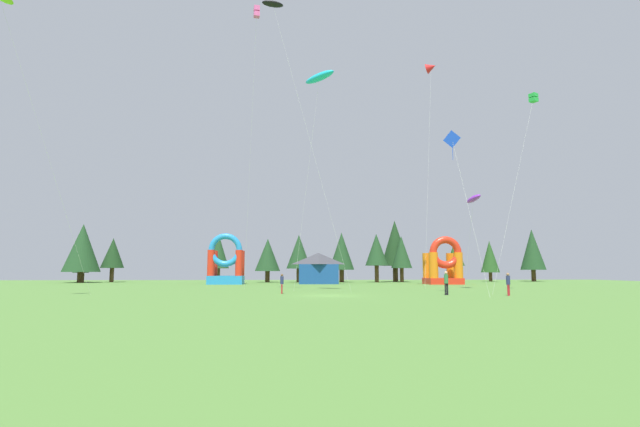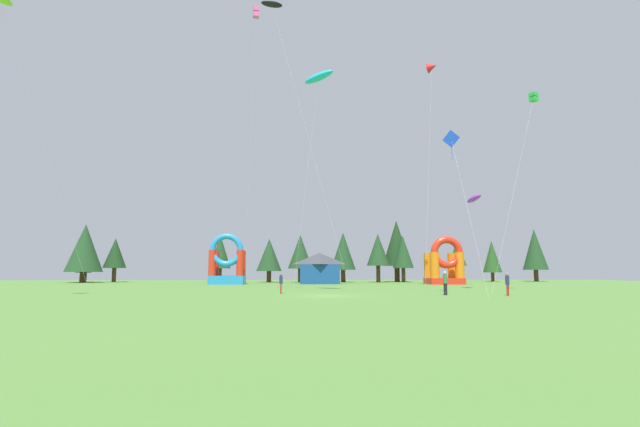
# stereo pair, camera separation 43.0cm
# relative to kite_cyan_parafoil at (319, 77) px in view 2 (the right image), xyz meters

# --- Properties ---
(ground_plane) EXTENTS (120.00, 120.00, 0.00)m
(ground_plane) POSITION_rel_kite_cyan_parafoil_xyz_m (0.53, -4.21, -19.40)
(ground_plane) COLOR #548438
(kite_cyan_parafoil) EXTENTS (3.89, 4.27, 20.00)m
(kite_cyan_parafoil) POSITION_rel_kite_cyan_parafoil_xyz_m (0.00, 0.00, 0.00)
(kite_cyan_parafoil) COLOR #19B7CC
(kite_cyan_parafoil) RESTS_ON ground_plane
(kite_black_parafoil) EXTENTS (8.17, 1.32, 26.47)m
(kite_black_parafoil) POSITION_rel_kite_cyan_parafoil_xyz_m (-4.28, -0.35, 6.63)
(kite_black_parafoil) COLOR black
(kite_black_parafoil) RESTS_ON ground_plane
(kite_green_box) EXTENTS (6.54, 3.69, 18.37)m
(kite_green_box) POSITION_rel_kite_cyan_parafoil_xyz_m (20.05, 0.26, -1.51)
(kite_green_box) COLOR green
(kite_green_box) RESTS_ON ground_plane
(kite_red_delta) EXTENTS (3.83, 6.07, 27.30)m
(kite_red_delta) POSITION_rel_kite_cyan_parafoil_xyz_m (14.39, 13.25, 7.13)
(kite_red_delta) COLOR red
(kite_red_delta) RESTS_ON ground_plane
(kite_purple_parafoil) EXTENTS (1.23, 4.92, 9.97)m
(kite_purple_parafoil) POSITION_rel_kite_cyan_parafoil_xyz_m (16.55, 6.85, -10.02)
(kite_purple_parafoil) COLOR purple
(kite_purple_parafoil) RESTS_ON ground_plane
(kite_pink_box) EXTENTS (1.70, 7.25, 26.59)m
(kite_pink_box) POSITION_rel_kite_cyan_parafoil_xyz_m (-5.86, 0.99, 6.48)
(kite_pink_box) COLOR #EA599E
(kite_pink_box) RESTS_ON ground_plane
(kite_blue_diamond) EXTENTS (1.06, 5.54, 13.45)m
(kite_blue_diamond) POSITION_rel_kite_cyan_parafoil_xyz_m (11.16, -2.83, -6.58)
(kite_blue_diamond) COLOR blue
(kite_blue_diamond) RESTS_ON ground_plane
(person_far_side) EXTENTS (0.41, 0.41, 1.88)m
(person_far_side) POSITION_rel_kite_cyan_parafoil_xyz_m (9.83, -4.03, -18.28)
(person_far_side) COLOR black
(person_far_side) RESTS_ON ground_plane
(person_near_camera) EXTENTS (0.29, 0.29, 1.65)m
(person_near_camera) POSITION_rel_kite_cyan_parafoil_xyz_m (-3.21, -1.10, -18.42)
(person_near_camera) COLOR #B21E26
(person_near_camera) RESTS_ON ground_plane
(person_left_edge) EXTENTS (0.42, 0.42, 1.75)m
(person_left_edge) POSITION_rel_kite_cyan_parafoil_xyz_m (14.34, -5.17, -18.36)
(person_left_edge) COLOR #B21E26
(person_left_edge) RESTS_ON ground_plane
(inflatable_blue_arch) EXTENTS (4.82, 3.59, 7.04)m
(inflatable_blue_arch) POSITION_rel_kite_cyan_parafoil_xyz_m (-11.65, 25.92, -16.79)
(inflatable_blue_arch) COLOR #268CD8
(inflatable_blue_arch) RESTS_ON ground_plane
(inflatable_red_slide) EXTENTS (4.73, 4.45, 6.65)m
(inflatable_red_slide) POSITION_rel_kite_cyan_parafoil_xyz_m (18.80, 24.57, -16.84)
(inflatable_red_slide) COLOR red
(inflatable_red_slide) RESTS_ON ground_plane
(festival_tent) EXTENTS (5.56, 3.45, 4.44)m
(festival_tent) POSITION_rel_kite_cyan_parafoil_xyz_m (1.35, 27.30, -17.18)
(festival_tent) COLOR #19478C
(festival_tent) RESTS_ON ground_plane
(tree_row_0) EXTENTS (2.53, 2.53, 5.63)m
(tree_row_0) POSITION_rel_kite_cyan_parafoil_xyz_m (-37.59, 40.41, -15.85)
(tree_row_0) COLOR #4C331E
(tree_row_0) RESTS_ON ground_plane
(tree_row_1) EXTENTS (5.69, 5.69, 9.30)m
(tree_row_1) POSITION_rel_kite_cyan_parafoil_xyz_m (-35.75, 36.25, -13.94)
(tree_row_1) COLOR #4C331E
(tree_row_1) RESTS_ON ground_plane
(tree_row_2) EXTENTS (3.70, 3.70, 7.24)m
(tree_row_2) POSITION_rel_kite_cyan_parafoil_xyz_m (-32.13, 39.39, -14.67)
(tree_row_2) COLOR #4C331E
(tree_row_2) RESTS_ON ground_plane
(tree_row_3) EXTENTS (3.46, 3.46, 7.66)m
(tree_row_3) POSITION_rel_kite_cyan_parafoil_xyz_m (-14.51, 37.71, -14.49)
(tree_row_3) COLOR #4C331E
(tree_row_3) RESTS_ON ground_plane
(tree_row_4) EXTENTS (4.13, 4.13, 7.09)m
(tree_row_4) POSITION_rel_kite_cyan_parafoil_xyz_m (-6.44, 36.94, -14.99)
(tree_row_4) COLOR #4C331E
(tree_row_4) RESTS_ON ground_plane
(tree_row_5) EXTENTS (3.99, 3.99, 7.72)m
(tree_row_5) POSITION_rel_kite_cyan_parafoil_xyz_m (-1.36, 36.47, -14.48)
(tree_row_5) COLOR #4C331E
(tree_row_5) RESTS_ON ground_plane
(tree_row_6) EXTENTS (4.14, 4.14, 8.15)m
(tree_row_6) POSITION_rel_kite_cyan_parafoil_xyz_m (5.71, 37.01, -14.36)
(tree_row_6) COLOR #4C331E
(tree_row_6) RESTS_ON ground_plane
(tree_row_7) EXTENTS (3.68, 3.68, 7.90)m
(tree_row_7) POSITION_rel_kite_cyan_parafoil_xyz_m (11.32, 35.84, -14.16)
(tree_row_7) COLOR #4C331E
(tree_row_7) RESTS_ON ground_plane
(tree_row_8) EXTENTS (4.81, 4.81, 10.43)m
(tree_row_8) POSITION_rel_kite_cyan_parafoil_xyz_m (15.09, 39.03, -12.88)
(tree_row_8) COLOR #4C331E
(tree_row_8) RESTS_ON ground_plane
(tree_row_9) EXTENTS (3.45, 3.45, 7.65)m
(tree_row_9) POSITION_rel_kite_cyan_parafoil_xyz_m (15.71, 36.99, -14.48)
(tree_row_9) COLOR #4C331E
(tree_row_9) RESTS_ON ground_plane
(tree_row_10) EXTENTS (3.17, 3.17, 7.07)m
(tree_row_10) POSITION_rel_kite_cyan_parafoil_xyz_m (26.38, 41.54, -14.56)
(tree_row_10) COLOR #4C331E
(tree_row_10) RESTS_ON ground_plane
(tree_row_11) EXTENTS (3.20, 3.20, 7.11)m
(tree_row_11) POSITION_rel_kite_cyan_parafoil_xyz_m (32.25, 40.64, -15.09)
(tree_row_11) COLOR #4C331E
(tree_row_11) RESTS_ON ground_plane
(tree_row_12) EXTENTS (4.24, 4.24, 9.19)m
(tree_row_12) POSITION_rel_kite_cyan_parafoil_xyz_m (39.88, 40.38, -13.84)
(tree_row_12) COLOR #4C331E
(tree_row_12) RESTS_ON ground_plane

